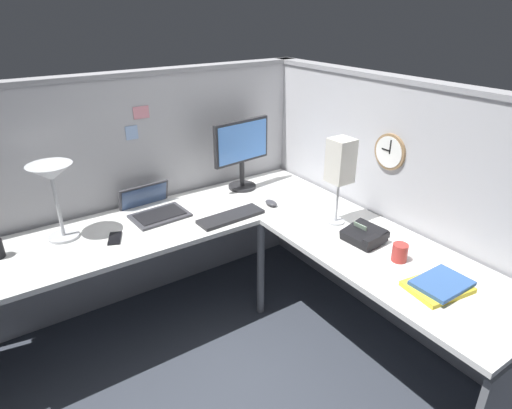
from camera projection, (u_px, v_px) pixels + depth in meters
ground_plane at (254, 333)px, 2.82m from camera, size 6.80×6.80×0.00m
cubicle_wall_back at (139, 190)px, 2.95m from camera, size 2.57×0.12×1.58m
cubicle_wall_right at (391, 206)px, 2.73m from camera, size 0.12×2.37×1.58m
desk at (237, 261)px, 2.44m from camera, size 2.35×2.15×0.73m
monitor at (242, 149)px, 3.03m from camera, size 0.46×0.20×0.50m
laptop at (153, 208)px, 2.78m from camera, size 0.36×0.40×0.22m
keyboard at (231, 217)px, 2.70m from camera, size 0.44×0.16×0.02m
computer_mouse at (271, 203)px, 2.87m from camera, size 0.06×0.10×0.03m
desk_lamp_dome at (52, 179)px, 2.33m from camera, size 0.24×0.24×0.44m
cell_phone at (115, 238)px, 2.46m from camera, size 0.12×0.16×0.01m
office_phone at (365, 236)px, 2.42m from camera, size 0.20×0.22×0.11m
book_stack at (439, 285)px, 2.02m from camera, size 0.31×0.25×0.04m
desk_lamp_paper at (340, 163)px, 2.50m from camera, size 0.13×0.13×0.53m
coffee_mug at (400, 253)px, 2.24m from camera, size 0.08×0.08×0.10m
wall_clock at (390, 152)px, 2.56m from camera, size 0.04×0.22×0.22m
pinned_note_leftmost at (132, 133)px, 2.72m from camera, size 0.08×0.00×0.09m
pinned_note_middle at (141, 112)px, 2.71m from camera, size 0.10×0.00×0.08m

